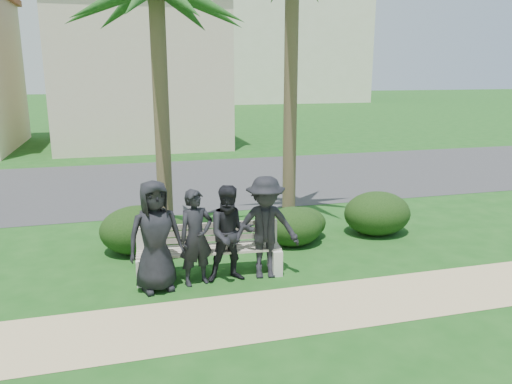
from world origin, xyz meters
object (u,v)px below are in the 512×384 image
man_b (196,238)px  man_d (265,228)px  man_a (155,236)px  park_bench (209,254)px  man_c (231,234)px

man_b → man_d: 1.25m
man_a → park_bench: bearing=9.3°
man_b → man_a: bearing=170.6°
man_a → man_b: (0.69, 0.06, -0.11)m
man_d → park_bench: bearing=169.8°
man_a → man_d: man_a is taller
man_b → man_c: size_ratio=0.98×
man_c → man_d: size_ratio=0.93×
man_b → man_c: 0.61m
man_a → man_b: 0.70m
man_d → man_a: bearing=-170.0°
man_c → man_a: bearing=-175.9°
park_bench → man_d: 1.15m
man_b → man_c: man_c is taller
man_a → man_d: (1.94, 0.04, -0.02)m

